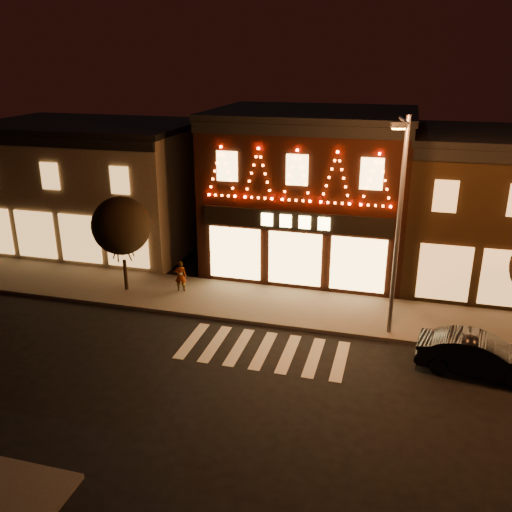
% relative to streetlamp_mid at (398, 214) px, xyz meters
% --- Properties ---
extents(ground, '(120.00, 120.00, 0.00)m').
position_rel_streetlamp_mid_xyz_m(ground, '(-4.63, -6.35, -5.27)').
color(ground, black).
rests_on(ground, ground).
extents(sidewalk_far, '(44.00, 4.00, 0.15)m').
position_rel_streetlamp_mid_xyz_m(sidewalk_far, '(-2.63, 1.65, -5.20)').
color(sidewalk_far, '#47423D').
rests_on(sidewalk_far, ground).
extents(building_left, '(12.20, 8.28, 7.30)m').
position_rel_streetlamp_mid_xyz_m(building_left, '(-17.63, 7.65, -1.61)').
color(building_left, '#6B5D4C').
rests_on(building_left, ground).
extents(building_pulp, '(10.20, 8.34, 8.30)m').
position_rel_streetlamp_mid_xyz_m(building_pulp, '(-4.63, 7.63, -1.11)').
color(building_pulp, black).
rests_on(building_pulp, ground).
extents(building_right_a, '(9.20, 8.28, 7.50)m').
position_rel_streetlamp_mid_xyz_m(building_right_a, '(4.87, 7.65, -1.51)').
color(building_right_a, '#382513').
rests_on(building_right_a, ground).
extents(streetlamp_mid, '(0.68, 2.00, 8.73)m').
position_rel_streetlamp_mid_xyz_m(streetlamp_mid, '(0.00, 0.00, 0.00)').
color(streetlamp_mid, '#59595E').
rests_on(streetlamp_mid, sidewalk_far).
extents(tree_left, '(2.76, 2.76, 4.61)m').
position_rel_streetlamp_mid_xyz_m(tree_left, '(-12.50, 1.39, -1.90)').
color(tree_left, black).
rests_on(tree_left, sidewalk_far).
extents(dark_sedan, '(4.51, 2.04, 1.44)m').
position_rel_streetlamp_mid_xyz_m(dark_sedan, '(3.27, -1.83, -4.55)').
color(dark_sedan, black).
rests_on(dark_sedan, ground).
extents(pedestrian, '(0.64, 0.51, 1.52)m').
position_rel_streetlamp_mid_xyz_m(pedestrian, '(-9.86, 1.90, -4.36)').
color(pedestrian, gray).
rests_on(pedestrian, sidewalk_far).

